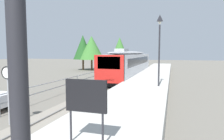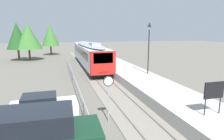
{
  "view_description": "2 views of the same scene",
  "coord_description": "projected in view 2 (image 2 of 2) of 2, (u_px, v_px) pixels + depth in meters",
  "views": [
    {
      "loc": [
        5.43,
        3.93,
        3.42
      ],
      "look_at": [
        0.0,
        21.71,
        1.8
      ],
      "focal_mm": 31.61,
      "sensor_mm": 36.0,
      "label": 1
    },
    {
      "loc": [
        -4.63,
        0.78,
        5.28
      ],
      "look_at": [
        0.4,
        18.71,
        1.6
      ],
      "focal_mm": 31.14,
      "sensor_mm": 36.0,
      "label": 2
    }
  ],
  "objects": [
    {
      "name": "tree_behind_station_far",
      "position": [
        50.0,
        35.0,
        44.01
      ],
      "size": [
        3.96,
        3.96,
        6.97
      ],
      "color": "brown",
      "rests_on": "ground"
    },
    {
      "name": "platform_notice_board",
      "position": [
        214.0,
        91.0,
        10.23
      ],
      "size": [
        1.2,
        0.08,
        1.8
      ],
      "color": "#232328",
      "rests_on": "station_platform"
    },
    {
      "name": "parked_hatchback_white",
      "position": [
        43.0,
        106.0,
        11.87
      ],
      "size": [
        4.03,
        1.82,
        1.53
      ],
      "color": "white",
      "rests_on": "ground"
    },
    {
      "name": "tree_behind_carpark",
      "position": [
        17.0,
        36.0,
        35.23
      ],
      "size": [
        3.82,
        3.82,
        6.93
      ],
      "color": "brown",
      "rests_on": "ground"
    },
    {
      "name": "station_platform",
      "position": [
        128.0,
        73.0,
        23.06
      ],
      "size": [
        3.9,
        60.0,
        0.9
      ],
      "primitive_type": "cube",
      "color": "#B7B5AD",
      "rests_on": "ground"
    },
    {
      "name": "speed_limit_sign",
      "position": [
        109.0,
        87.0,
        11.18
      ],
      "size": [
        0.61,
        0.1,
        2.81
      ],
      "color": "#9EA0A5",
      "rests_on": "ground"
    },
    {
      "name": "commuter_train",
      "position": [
        89.0,
        53.0,
        29.5
      ],
      "size": [
        2.82,
        18.96,
        3.74
      ],
      "color": "silver",
      "rests_on": "track_rails"
    },
    {
      "name": "track_rails",
      "position": [
        101.0,
        78.0,
        22.28
      ],
      "size": [
        3.2,
        60.0,
        0.14
      ],
      "color": "gray",
      "rests_on": "ground"
    },
    {
      "name": "ground_plane",
      "position": [
        74.0,
        80.0,
        21.49
      ],
      "size": [
        160.0,
        160.0,
        0.0
      ],
      "primitive_type": "plane",
      "color": "#6B665B"
    },
    {
      "name": "platform_lamp_mid_platform",
      "position": [
        149.0,
        38.0,
        19.93
      ],
      "size": [
        0.34,
        0.34,
        5.35
      ],
      "color": "#232328",
      "rests_on": "station_platform"
    },
    {
      "name": "carpark_fence",
      "position": [
        83.0,
        105.0,
        11.79
      ],
      "size": [
        0.06,
        36.06,
        1.25
      ],
      "color": "#9EA0A5",
      "rests_on": "ground"
    },
    {
      "name": "tree_distant_left",
      "position": [
        28.0,
        37.0,
        35.75
      ],
      "size": [
        5.01,
        5.01,
        6.72
      ],
      "color": "brown",
      "rests_on": "ground"
    }
  ]
}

